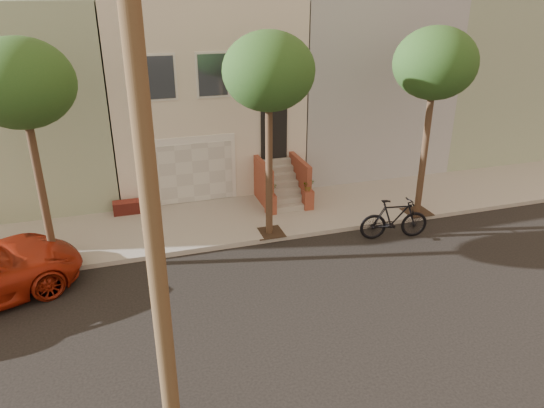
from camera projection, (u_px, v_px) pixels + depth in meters
name	position (u px, v px, depth m)	size (l,w,h in m)	color
ground	(277.00, 309.00, 12.84)	(90.00, 90.00, 0.00)	black
sidewalk	(229.00, 221.00, 17.50)	(40.00, 3.70, 0.15)	#9C988E
house_row	(195.00, 87.00, 21.20)	(33.10, 11.70, 7.00)	beige
tree_left	(21.00, 85.00, 12.66)	(2.70, 2.57, 6.30)	#2D2116
tree_mid	(269.00, 73.00, 14.45)	(2.70, 2.57, 6.30)	#2D2116
tree_right	(435.00, 65.00, 15.96)	(2.70, 2.57, 6.30)	#2D2116
motorcycle	(394.00, 219.00, 16.21)	(0.63, 2.25, 1.35)	black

